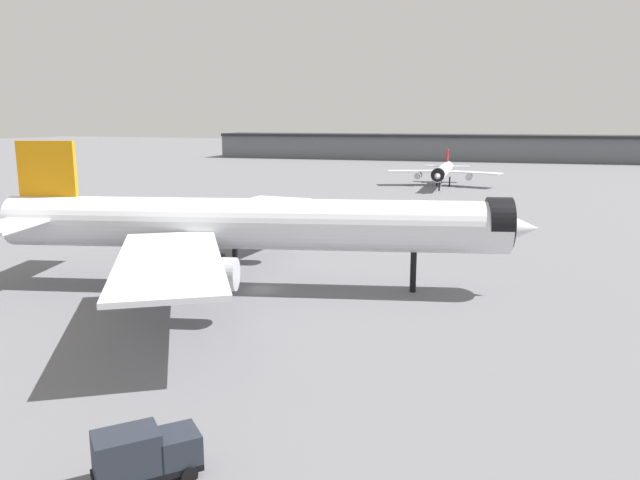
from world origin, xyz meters
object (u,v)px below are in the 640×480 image
(airliner_near_gate, at_px, (248,225))
(baggage_tug_wing, at_px, (480,242))
(baggage_cart_trailing, at_px, (314,222))
(airliner_far_taxiway, at_px, (443,171))
(service_truck_front, at_px, (145,454))

(airliner_near_gate, relative_size, baggage_tug_wing, 17.36)
(baggage_cart_trailing, bearing_deg, airliner_near_gate, 93.75)
(airliner_far_taxiway, bearing_deg, service_truck_front, -0.89)
(airliner_far_taxiway, distance_m, baggage_tug_wing, 82.67)
(baggage_cart_trailing, bearing_deg, service_truck_front, 97.81)
(airliner_near_gate, xyz_separation_m, airliner_far_taxiway, (2.69, 111.46, -2.89))
(airliner_near_gate, height_order, service_truck_front, airliner_near_gate)
(baggage_cart_trailing, bearing_deg, baggage_tug_wing, 159.20)
(airliner_near_gate, relative_size, service_truck_front, 10.97)
(baggage_tug_wing, relative_size, baggage_cart_trailing, 1.39)
(airliner_near_gate, relative_size, baggage_cart_trailing, 24.06)
(baggage_tug_wing, height_order, baggage_cart_trailing, baggage_tug_wing)
(airliner_near_gate, xyz_separation_m, service_truck_front, (12.23, -35.54, -5.64))
(airliner_near_gate, height_order, airliner_far_taxiway, airliner_near_gate)
(airliner_near_gate, distance_m, airliner_far_taxiway, 111.53)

